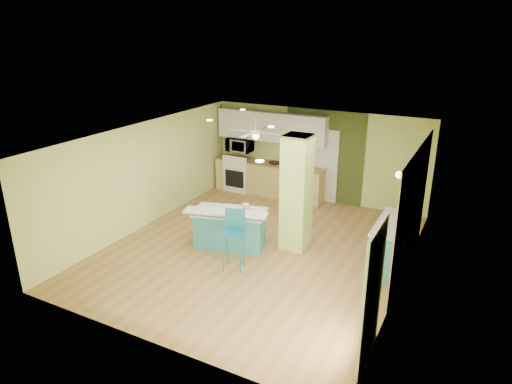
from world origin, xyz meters
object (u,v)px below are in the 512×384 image
bar_stool (234,230)px  side_counter (392,245)px  fruit_bowl (274,163)px  canister (246,208)px  peninsula (230,228)px

bar_stool → side_counter: bearing=10.0°
fruit_bowl → canister: 3.22m
fruit_bowl → canister: size_ratio=1.68×
peninsula → bar_stool: (0.56, -0.76, 0.38)m
fruit_bowl → canister: (0.81, -3.11, -0.07)m
canister → fruit_bowl: bearing=104.6°
bar_stool → fruit_bowl: size_ratio=4.14×
side_counter → bar_stool: bearing=-153.0°
bar_stool → fruit_bowl: bearing=87.7°
bar_stool → canister: 0.96m
side_counter → canister: canister is taller
peninsula → canister: (0.31, 0.16, 0.47)m
peninsula → side_counter: size_ratio=1.21×
side_counter → canister: size_ratio=8.63×
bar_stool → side_counter: bar_stool is taller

